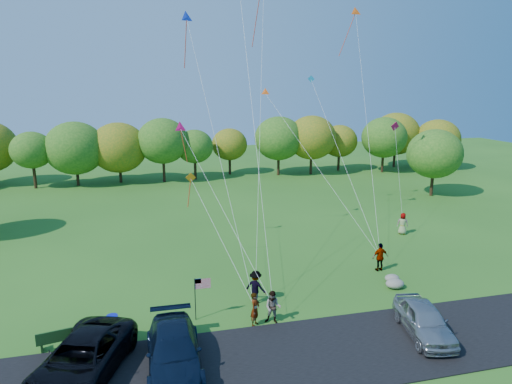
{
  "coord_description": "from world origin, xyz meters",
  "views": [
    {
      "loc": [
        -7.13,
        -21.66,
        12.19
      ],
      "look_at": [
        -0.28,
        6.0,
        5.46
      ],
      "focal_mm": 32.0,
      "sensor_mm": 36.0,
      "label": 1
    }
  ],
  "objects_px": {
    "flyer_b": "(273,307)",
    "trash_barrel": "(113,323)",
    "minivan_navy": "(174,351)",
    "minivan_dark": "(82,359)",
    "flyer_e": "(403,224)",
    "flyer_c": "(256,287)",
    "minivan_silver": "(424,320)",
    "flyer_a": "(255,309)",
    "flyer_d": "(380,257)",
    "park_bench": "(59,339)"
  },
  "relations": [
    {
      "from": "minivan_navy",
      "to": "flyer_d",
      "type": "xyz_separation_m",
      "value": [
        14.15,
        7.71,
        0.08
      ]
    },
    {
      "from": "minivan_dark",
      "to": "minivan_silver",
      "type": "bearing_deg",
      "value": 18.33
    },
    {
      "from": "flyer_a",
      "to": "park_bench",
      "type": "height_order",
      "value": "flyer_a"
    },
    {
      "from": "flyer_c",
      "to": "park_bench",
      "type": "distance_m",
      "value": 10.4
    },
    {
      "from": "flyer_c",
      "to": "flyer_e",
      "type": "bearing_deg",
      "value": -108.6
    },
    {
      "from": "minivan_navy",
      "to": "minivan_silver",
      "type": "height_order",
      "value": "minivan_navy"
    },
    {
      "from": "minivan_dark",
      "to": "flyer_e",
      "type": "xyz_separation_m",
      "value": [
        23.61,
        13.95,
        -0.02
      ]
    },
    {
      "from": "flyer_e",
      "to": "park_bench",
      "type": "xyz_separation_m",
      "value": [
        -24.94,
        -11.45,
        -0.34
      ]
    },
    {
      "from": "flyer_e",
      "to": "park_bench",
      "type": "height_order",
      "value": "flyer_e"
    },
    {
      "from": "minivan_dark",
      "to": "trash_barrel",
      "type": "height_order",
      "value": "minivan_dark"
    },
    {
      "from": "minivan_silver",
      "to": "minivan_navy",
      "type": "bearing_deg",
      "value": -170.34
    },
    {
      "from": "flyer_a",
      "to": "minivan_silver",
      "type": "bearing_deg",
      "value": -75.16
    },
    {
      "from": "minivan_dark",
      "to": "park_bench",
      "type": "relative_size",
      "value": 3.23
    },
    {
      "from": "flyer_b",
      "to": "trash_barrel",
      "type": "relative_size",
      "value": 2.1
    },
    {
      "from": "park_bench",
      "to": "trash_barrel",
      "type": "bearing_deg",
      "value": 16.08
    },
    {
      "from": "minivan_silver",
      "to": "flyer_e",
      "type": "xyz_separation_m",
      "value": [
        7.6,
        14.43,
        0.06
      ]
    },
    {
      "from": "flyer_c",
      "to": "trash_barrel",
      "type": "height_order",
      "value": "flyer_c"
    },
    {
      "from": "flyer_c",
      "to": "park_bench",
      "type": "bearing_deg",
      "value": 53.73
    },
    {
      "from": "minivan_dark",
      "to": "flyer_c",
      "type": "xyz_separation_m",
      "value": [
        8.77,
        4.94,
        0.04
      ]
    },
    {
      "from": "flyer_e",
      "to": "trash_barrel",
      "type": "relative_size",
      "value": 2.15
    },
    {
      "from": "flyer_e",
      "to": "flyer_b",
      "type": "bearing_deg",
      "value": 66.07
    },
    {
      "from": "park_bench",
      "to": "trash_barrel",
      "type": "xyz_separation_m",
      "value": [
        2.33,
        1.2,
        -0.15
      ]
    },
    {
      "from": "flyer_a",
      "to": "park_bench",
      "type": "distance_m",
      "value": 9.47
    },
    {
      "from": "minivan_dark",
      "to": "trash_barrel",
      "type": "bearing_deg",
      "value": 94.99
    },
    {
      "from": "flyer_a",
      "to": "trash_barrel",
      "type": "height_order",
      "value": "flyer_a"
    },
    {
      "from": "minivan_navy",
      "to": "flyer_b",
      "type": "bearing_deg",
      "value": 28.92
    },
    {
      "from": "flyer_d",
      "to": "trash_barrel",
      "type": "bearing_deg",
      "value": 9.28
    },
    {
      "from": "flyer_d",
      "to": "park_bench",
      "type": "xyz_separation_m",
      "value": [
        -19.29,
        -4.93,
        -0.4
      ]
    },
    {
      "from": "flyer_b",
      "to": "flyer_c",
      "type": "relative_size",
      "value": 0.92
    },
    {
      "from": "trash_barrel",
      "to": "flyer_c",
      "type": "bearing_deg",
      "value": 9.06
    },
    {
      "from": "flyer_d",
      "to": "trash_barrel",
      "type": "xyz_separation_m",
      "value": [
        -16.96,
        -3.72,
        -0.55
      ]
    },
    {
      "from": "minivan_navy",
      "to": "flyer_b",
      "type": "distance_m",
      "value": 5.99
    },
    {
      "from": "minivan_navy",
      "to": "trash_barrel",
      "type": "height_order",
      "value": "minivan_navy"
    },
    {
      "from": "minivan_navy",
      "to": "flyer_d",
      "type": "relative_size",
      "value": 2.95
    },
    {
      "from": "flyer_a",
      "to": "trash_barrel",
      "type": "relative_size",
      "value": 2.13
    },
    {
      "from": "flyer_b",
      "to": "flyer_c",
      "type": "distance_m",
      "value": 2.45
    },
    {
      "from": "flyer_a",
      "to": "flyer_c",
      "type": "xyz_separation_m",
      "value": [
        0.63,
        2.43,
        0.07
      ]
    },
    {
      "from": "flyer_c",
      "to": "flyer_b",
      "type": "bearing_deg",
      "value": 137.89
    },
    {
      "from": "flyer_a",
      "to": "park_bench",
      "type": "xyz_separation_m",
      "value": [
        -9.47,
        -0.01,
        -0.33
      ]
    },
    {
      "from": "minivan_dark",
      "to": "flyer_c",
      "type": "relative_size",
      "value": 3.22
    },
    {
      "from": "minivan_silver",
      "to": "flyer_b",
      "type": "height_order",
      "value": "flyer_b"
    },
    {
      "from": "minivan_navy",
      "to": "flyer_a",
      "type": "xyz_separation_m",
      "value": [
        4.33,
        2.8,
        0.01
      ]
    },
    {
      "from": "minivan_navy",
      "to": "flyer_e",
      "type": "bearing_deg",
      "value": 36.76
    },
    {
      "from": "minivan_dark",
      "to": "flyer_a",
      "type": "height_order",
      "value": "flyer_a"
    },
    {
      "from": "minivan_silver",
      "to": "flyer_a",
      "type": "xyz_separation_m",
      "value": [
        -7.88,
        2.99,
        0.05
      ]
    },
    {
      "from": "trash_barrel",
      "to": "minivan_silver",
      "type": "bearing_deg",
      "value": -15.55
    },
    {
      "from": "flyer_c",
      "to": "trash_barrel",
      "type": "relative_size",
      "value": 2.29
    },
    {
      "from": "flyer_b",
      "to": "flyer_e",
      "type": "relative_size",
      "value": 0.97
    },
    {
      "from": "flyer_a",
      "to": "flyer_e",
      "type": "relative_size",
      "value": 0.99
    },
    {
      "from": "flyer_a",
      "to": "minivan_navy",
      "type": "bearing_deg",
      "value": 158.51
    }
  ]
}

